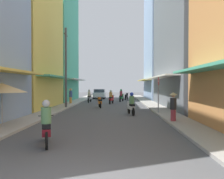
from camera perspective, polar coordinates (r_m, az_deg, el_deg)
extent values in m
plane|color=#4C4C4F|center=(20.54, -0.82, -4.71)|extent=(89.75, 89.75, 0.00)
cube|color=#ADA89E|center=(21.17, -12.61, -4.40)|extent=(1.57, 48.79, 0.12)
cube|color=#9E9991|center=(20.81, 11.18, -4.49)|extent=(1.57, 48.79, 0.12)
cube|color=#EFD159|center=(22.64, -22.22, 11.42)|extent=(6.00, 8.69, 12.33)
cube|color=#4CB28C|center=(21.11, -13.42, 3.03)|extent=(1.10, 7.82, 0.12)
cube|color=#4CB28C|center=(31.61, -15.23, 12.01)|extent=(6.00, 9.26, 16.17)
cube|color=silver|center=(30.22, -8.81, 2.45)|extent=(1.10, 8.34, 0.12)
cube|color=#4CB28C|center=(9.36, 25.18, 5.42)|extent=(1.10, 9.97, 0.12)
cube|color=slate|center=(23.56, 20.27, 16.28)|extent=(6.00, 12.92, 16.55)
cube|color=silver|center=(21.88, 11.45, 2.97)|extent=(1.10, 11.63, 0.12)
cube|color=#8CA5CC|center=(35.33, 13.71, 12.09)|extent=(6.00, 9.87, 17.68)
cube|color=#EFD159|center=(34.13, 7.91, 2.30)|extent=(1.10, 8.88, 0.12)
cylinder|color=black|center=(21.85, -3.18, -3.63)|extent=(0.18, 0.57, 0.56)
cylinder|color=black|center=(20.61, -2.85, -3.91)|extent=(0.18, 0.57, 0.56)
cube|color=orange|center=(21.16, -3.01, -3.18)|extent=(0.45, 1.03, 0.24)
cube|color=black|center=(20.95, -2.96, -2.68)|extent=(0.38, 0.60, 0.14)
cylinder|color=orange|center=(21.69, -3.15, -2.55)|extent=(0.28, 0.28, 0.45)
cylinder|color=black|center=(21.68, -3.15, -1.89)|extent=(0.55, 0.13, 0.03)
cylinder|color=black|center=(26.11, 0.16, -2.85)|extent=(0.20, 0.56, 0.56)
cylinder|color=black|center=(24.90, -0.54, -3.04)|extent=(0.20, 0.56, 0.56)
cube|color=red|center=(25.44, -0.21, -2.46)|extent=(0.49, 1.04, 0.24)
cube|color=black|center=(25.23, -0.33, -2.03)|extent=(0.40, 0.61, 0.14)
cylinder|color=red|center=(25.96, 0.09, -1.95)|extent=(0.28, 0.28, 0.45)
cylinder|color=black|center=(25.95, 0.09, -1.40)|extent=(0.54, 0.15, 0.03)
cylinder|color=#BF8C3F|center=(25.27, -0.30, -1.24)|extent=(0.34, 0.34, 0.55)
sphere|color=silver|center=(25.25, -0.30, -0.33)|extent=(0.26, 0.26, 0.26)
cylinder|color=black|center=(33.02, 3.80, -2.03)|extent=(0.21, 0.56, 0.56)
cylinder|color=black|center=(31.79, 3.35, -2.15)|extent=(0.21, 0.56, 0.56)
cube|color=black|center=(32.34, 3.56, -1.70)|extent=(0.51, 1.04, 0.24)
cube|color=black|center=(32.14, 3.49, -1.36)|extent=(0.40, 0.61, 0.14)
cylinder|color=black|center=(32.87, 3.76, -1.31)|extent=(0.28, 0.28, 0.45)
cylinder|color=black|center=(32.86, 3.76, -0.87)|extent=(0.54, 0.16, 0.03)
cylinder|color=black|center=(29.72, 2.67, -2.37)|extent=(0.23, 0.56, 0.56)
cylinder|color=black|center=(28.51, 2.02, -2.52)|extent=(0.23, 0.56, 0.56)
cube|color=#197233|center=(29.05, 2.32, -2.02)|extent=(0.54, 1.04, 0.24)
cube|color=black|center=(28.85, 2.22, -1.64)|extent=(0.42, 0.62, 0.14)
cylinder|color=#197233|center=(29.57, 2.61, -1.58)|extent=(0.28, 0.28, 0.45)
cylinder|color=black|center=(29.56, 2.61, -1.09)|extent=(0.54, 0.18, 0.03)
cylinder|color=#99333F|center=(28.88, 2.25, -0.94)|extent=(0.34, 0.34, 0.55)
sphere|color=#197233|center=(28.87, 2.25, -0.15)|extent=(0.26, 0.26, 0.26)
cylinder|color=black|center=(9.11, -16.02, -10.32)|extent=(0.25, 0.56, 0.56)
cylinder|color=black|center=(7.89, -15.89, -12.11)|extent=(0.25, 0.56, 0.56)
cube|color=maroon|center=(8.41, -15.96, -9.76)|extent=(0.58, 1.04, 0.24)
cube|color=black|center=(8.18, -15.95, -8.65)|extent=(0.44, 0.62, 0.14)
cylinder|color=maroon|center=(8.92, -16.02, -7.83)|extent=(0.28, 0.28, 0.45)
cylinder|color=black|center=(8.88, -16.03, -6.24)|extent=(0.53, 0.20, 0.03)
cylinder|color=#598C59|center=(8.17, -15.96, -6.17)|extent=(0.34, 0.34, 0.55)
sphere|color=#B2B2B7|center=(8.13, -15.98, -3.37)|extent=(0.26, 0.26, 0.26)
cylinder|color=black|center=(28.47, -5.29, -2.53)|extent=(0.13, 0.56, 0.56)
cylinder|color=black|center=(27.25, -5.84, -2.69)|extent=(0.13, 0.56, 0.56)
cube|color=#B2B2B7|center=(27.79, -5.58, -2.16)|extent=(0.37, 1.02, 0.24)
cube|color=black|center=(27.59, -5.67, -1.77)|extent=(0.33, 0.58, 0.14)
cylinder|color=#B2B2B7|center=(28.32, -5.34, -1.70)|extent=(0.28, 0.28, 0.45)
cylinder|color=black|center=(28.31, -5.34, -1.19)|extent=(0.55, 0.08, 0.03)
cylinder|color=beige|center=(27.62, -5.65, -1.04)|extent=(0.34, 0.34, 0.55)
sphere|color=silver|center=(27.61, -5.65, -0.21)|extent=(0.26, 0.26, 0.26)
cylinder|color=black|center=(16.93, 4.20, -5.00)|extent=(0.19, 0.56, 0.56)
cylinder|color=black|center=(15.72, 5.29, -5.47)|extent=(0.19, 0.56, 0.56)
cube|color=silver|center=(16.25, 4.77, -4.48)|extent=(0.47, 1.04, 0.24)
cube|color=black|center=(16.04, 4.95, -3.84)|extent=(0.38, 0.60, 0.14)
cylinder|color=silver|center=(16.76, 4.30, -3.62)|extent=(0.28, 0.28, 0.45)
cylinder|color=black|center=(16.75, 4.30, -2.77)|extent=(0.55, 0.14, 0.03)
cylinder|color=#598C59|center=(16.06, 4.90, -2.58)|extent=(0.34, 0.34, 0.55)
sphere|color=#1E38B7|center=(16.04, 4.91, -1.15)|extent=(0.26, 0.26, 0.26)
cube|color=silver|center=(36.00, -3.08, -1.26)|extent=(1.77, 4.10, 0.70)
cube|color=#333D47|center=(35.83, -3.10, -0.39)|extent=(1.60, 2.10, 0.60)
cylinder|color=black|center=(37.32, -4.07, -1.61)|extent=(0.18, 0.64, 0.64)
cylinder|color=black|center=(37.20, -1.77, -1.61)|extent=(0.18, 0.64, 0.64)
cylinder|color=black|center=(34.84, -4.47, -1.80)|extent=(0.18, 0.64, 0.64)
cylinder|color=black|center=(34.71, -2.01, -1.81)|extent=(0.18, 0.64, 0.64)
cylinder|color=#BF8C3F|center=(25.27, -10.18, -2.76)|extent=(0.28, 0.28, 0.78)
cylinder|color=#334C8C|center=(25.24, -10.19, -1.13)|extent=(0.34, 0.34, 0.66)
sphere|color=tan|center=(25.22, -10.19, -0.07)|extent=(0.22, 0.22, 0.22)
cone|color=#D1B77A|center=(25.22, -10.19, 0.15)|extent=(0.44, 0.44, 0.16)
cylinder|color=#99333F|center=(13.13, 14.89, -6.40)|extent=(0.28, 0.28, 0.74)
cylinder|color=#262628|center=(13.06, 14.91, -3.42)|extent=(0.34, 0.34, 0.63)
sphere|color=tan|center=(13.03, 14.92, -1.43)|extent=(0.22, 0.22, 0.22)
cone|color=#D1B77A|center=(13.03, 14.92, -0.99)|extent=(0.44, 0.44, 0.16)
cylinder|color=#99999E|center=(12.19, -25.54, -4.08)|extent=(0.05, 0.05, 2.00)
cone|color=beige|center=(12.14, -25.57, 0.40)|extent=(2.31, 2.31, 0.45)
cylinder|color=#4C4C4F|center=(20.83, -11.34, 5.15)|extent=(0.20, 0.20, 7.12)
cylinder|color=#3F382D|center=(21.25, -11.37, 13.14)|extent=(0.08, 1.20, 0.08)
cylinder|color=gray|center=(16.60, 11.38, -1.61)|extent=(0.07, 0.07, 2.60)
cylinder|color=red|center=(16.59, 11.39, 2.01)|extent=(0.02, 0.60, 0.60)
cube|color=white|center=(16.59, 11.39, 2.01)|extent=(0.03, 0.40, 0.10)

